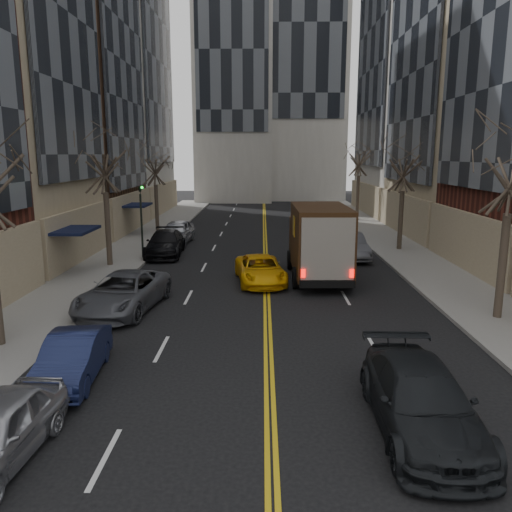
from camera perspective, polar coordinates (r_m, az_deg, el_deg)
The scene contains 20 objects.
sidewalk_left at distance 35.99m, azimuth -13.42°, elevation 1.36°, with size 4.00×66.00×0.15m, color slate.
sidewalk_right at distance 36.10m, azimuth 15.50°, elevation 1.28°, with size 4.00×66.00×0.15m, color slate.
streetwall_left at distance 42.53m, azimuth -23.55°, elevation 23.30°, with size 14.00×49.50×36.00m.
streetwall_right at distance 43.79m, azimuth 24.94°, elevation 22.20°, with size 12.26×49.00×34.00m.
tree_lf_mid at distance 28.67m, azimuth -17.08°, elevation 11.75°, with size 3.20×3.20×8.91m.
tree_lf_far at distance 41.26m, azimuth -11.50°, elevation 11.01°, with size 3.20×3.20×8.12m.
tree_rt_mid at distance 33.58m, azimuth 16.60°, elevation 10.94°, with size 3.20×3.20×8.32m.
tree_rt_far at distance 48.20m, azimuth 11.76°, elevation 11.90°, with size 3.20×3.20×9.11m.
traffic_signal at distance 30.41m, azimuth -12.99°, elevation 4.78°, with size 0.29×0.26×4.70m.
ups_truck at distance 25.36m, azimuth 7.18°, elevation 1.58°, with size 2.90×6.92×3.77m.
observer_sedan at distance 12.41m, azimuth 18.32°, elevation -15.35°, with size 2.22×5.26×1.51m.
taxi at distance 24.63m, azimuth 0.50°, elevation -1.57°, with size 2.19×4.75×1.32m, color #EEAD0A.
pedestrian at distance 26.20m, azimuth 6.06°, elevation -0.49°, with size 0.60×0.39×1.63m, color black.
parked_lf_b at distance 15.18m, azimuth -20.24°, elevation -10.85°, with size 1.38×3.97×1.31m, color #13193B.
parked_lf_c at distance 20.96m, azimuth -14.92°, elevation -4.04°, with size 2.52×5.47×1.52m, color #515359.
parked_lf_d at distance 31.77m, azimuth -10.34°, elevation 1.43°, with size 2.16×5.31×1.54m, color black.
parked_lf_e at distance 36.00m, azimuth -9.03°, elevation 2.73°, with size 1.93×4.80×1.64m, color #B4B6BC.
parked_rt_a at distance 30.93m, azimuth 10.60°, elevation 1.16°, with size 1.64×4.71×1.55m, color #4E5056.
parked_rt_b at distance 38.44m, azimuth 8.67°, elevation 3.16°, with size 2.42×5.25×1.46m, color #94959A.
parked_rt_c at distance 46.67m, azimuth 7.28°, elevation 4.73°, with size 2.19×5.40×1.57m, color black.
Camera 1 is at (-0.21, -7.35, 6.25)m, focal length 35.00 mm.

